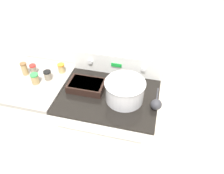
# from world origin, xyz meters

# --- Properties ---
(kitchen_wall) EXTENTS (8.00, 0.05, 2.50)m
(kitchen_wall) POSITION_xyz_m (0.00, 0.66, 1.25)
(kitchen_wall) COLOR silver
(kitchen_wall) RESTS_ON ground_plane
(stove_range) EXTENTS (0.78, 0.65, 0.95)m
(stove_range) POSITION_xyz_m (0.00, 0.31, 0.48)
(stove_range) COLOR white
(stove_range) RESTS_ON ground_plane
(control_panel) EXTENTS (0.78, 0.07, 0.18)m
(control_panel) POSITION_xyz_m (0.00, 0.59, 1.05)
(control_panel) COLOR white
(control_panel) RESTS_ON stove_range
(side_counter) EXTENTS (0.54, 0.62, 0.97)m
(side_counter) POSITION_xyz_m (-0.66, 0.31, 0.48)
(side_counter) COLOR silver
(side_counter) RESTS_ON ground_plane
(mixing_bowl) EXTENTS (0.31, 0.31, 0.17)m
(mixing_bowl) POSITION_xyz_m (0.13, 0.28, 1.05)
(mixing_bowl) COLOR silver
(mixing_bowl) RESTS_ON stove_range
(casserole_dish) EXTENTS (0.29, 0.19, 0.06)m
(casserole_dish) POSITION_xyz_m (-0.19, 0.32, 0.99)
(casserole_dish) COLOR black
(casserole_dish) RESTS_ON stove_range
(ladle) EXTENTS (0.08, 0.26, 0.08)m
(ladle) POSITION_xyz_m (0.37, 0.24, 0.99)
(ladle) COLOR #333338
(ladle) RESTS_ON stove_range
(spice_jar_orange_cap) EXTENTS (0.06, 0.06, 0.08)m
(spice_jar_orange_cap) POSITION_xyz_m (-0.47, 0.48, 1.01)
(spice_jar_orange_cap) COLOR tan
(spice_jar_orange_cap) RESTS_ON side_counter
(spice_jar_black_cap) EXTENTS (0.06, 0.06, 0.08)m
(spice_jar_black_cap) POSITION_xyz_m (-0.54, 0.35, 1.01)
(spice_jar_black_cap) COLOR gray
(spice_jar_black_cap) RESTS_ON side_counter
(spice_jar_green_cap) EXTENTS (0.07, 0.07, 0.09)m
(spice_jar_green_cap) POSITION_xyz_m (-0.62, 0.28, 1.01)
(spice_jar_green_cap) COLOR tan
(spice_jar_green_cap) RESTS_ON side_counter
(spice_jar_red_cap) EXTENTS (0.06, 0.06, 0.08)m
(spice_jar_red_cap) POSITION_xyz_m (-0.70, 0.40, 1.01)
(spice_jar_red_cap) COLOR gray
(spice_jar_red_cap) RESTS_ON side_counter
(spice_jar_brown_cap) EXTENTS (0.05, 0.05, 0.11)m
(spice_jar_brown_cap) POSITION_xyz_m (-0.76, 0.37, 1.02)
(spice_jar_brown_cap) COLOR tan
(spice_jar_brown_cap) RESTS_ON side_counter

